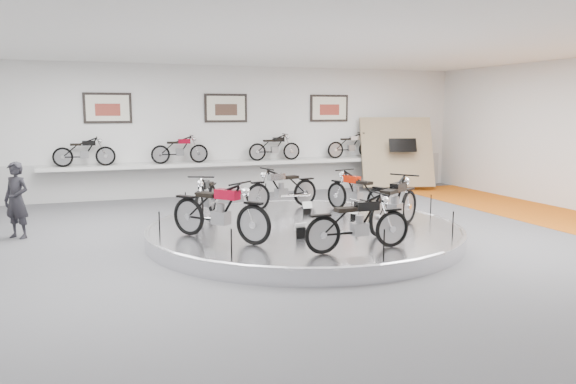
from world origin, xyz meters
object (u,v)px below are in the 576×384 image
object	(u,v)px
display_platform	(304,232)
visitor	(17,200)
bike_b	(282,188)
bike_f	(395,203)
bike_a	(357,192)
shelf	(229,163)
bike_d	(220,210)
bike_c	(206,196)
bike_e	(358,222)

from	to	relation	value
display_platform	visitor	size ratio (longest dim) A/B	4.01
bike_b	bike_f	distance (m)	3.28
bike_a	bike_b	bearing A→B (deg)	34.55
bike_b	visitor	xyz separation A→B (m)	(-5.76, 0.16, -0.00)
bike_b	shelf	bearing A→B (deg)	-101.49
display_platform	shelf	world-z (taller)	shelf
bike_d	visitor	distance (m)	4.62
bike_c	bike_d	xyz separation A→B (m)	(-0.18, -2.16, 0.06)
shelf	bike_b	size ratio (longest dim) A/B	6.45
bike_a	bike_d	bearing A→B (deg)	96.54
bike_c	bike_d	bearing A→B (deg)	19.27
bike_f	visitor	size ratio (longest dim) A/B	1.14
bike_c	visitor	size ratio (longest dim) A/B	1.04
visitor	bike_a	bearing A→B (deg)	28.38
display_platform	bike_e	bearing A→B (deg)	-87.82
bike_a	bike_c	xyz separation A→B (m)	(-3.38, 0.56, -0.00)
display_platform	bike_b	size ratio (longest dim) A/B	3.75
bike_f	display_platform	bearing A→B (deg)	110.29
shelf	bike_d	world-z (taller)	bike_d
bike_d	visitor	xyz separation A→B (m)	(-3.63, 2.86, -0.05)
bike_b	bike_d	distance (m)	3.45
bike_f	visitor	xyz separation A→B (m)	(-7.06, 3.17, -0.04)
bike_c	visitor	distance (m)	3.87
bike_b	bike_d	size ratio (longest dim) A/B	0.91
shelf	bike_c	world-z (taller)	bike_c
shelf	bike_c	bearing A→B (deg)	-109.36
bike_a	bike_f	distance (m)	1.91
bike_e	bike_b	bearing A→B (deg)	86.89
bike_b	visitor	distance (m)	5.76
display_platform	bike_f	xyz separation A→B (m)	(1.50, -1.02, 0.69)
display_platform	bike_e	xyz separation A→B (m)	(0.09, -2.26, 0.63)
bike_c	bike_f	world-z (taller)	bike_f
shelf	bike_c	size ratio (longest dim) A/B	6.64
bike_d	bike_f	world-z (taller)	bike_d
bike_c	bike_a	bearing A→B (deg)	104.72
visitor	bike_b	bearing A→B (deg)	36.79
display_platform	bike_a	size ratio (longest dim) A/B	3.83
bike_a	bike_b	xyz separation A→B (m)	(-1.43, 1.11, 0.01)
display_platform	bike_c	xyz separation A→B (m)	(-1.74, 1.44, 0.64)
display_platform	bike_f	size ratio (longest dim) A/B	3.52
bike_d	bike_f	bearing A→B (deg)	45.96
bike_b	bike_e	bearing A→B (deg)	74.13
bike_a	bike_b	distance (m)	1.81
bike_c	bike_e	distance (m)	4.13
bike_c	bike_e	xyz separation A→B (m)	(1.83, -3.70, -0.00)
bike_f	visitor	distance (m)	7.73
display_platform	bike_f	bearing A→B (deg)	-34.07
bike_d	visitor	world-z (taller)	visitor
display_platform	shelf	distance (m)	6.46
bike_f	bike_b	bearing A→B (deg)	77.65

